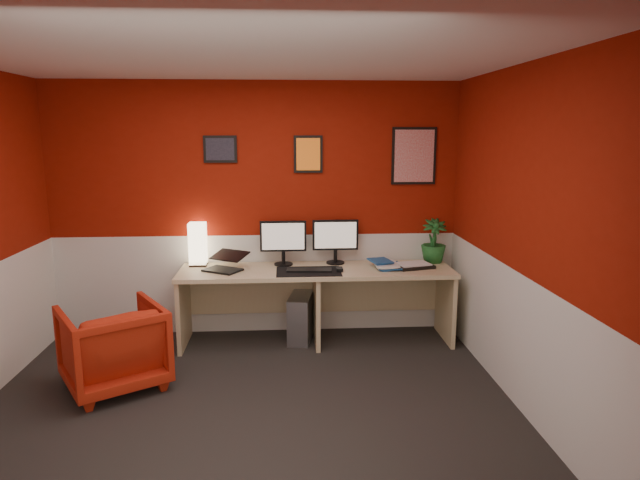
{
  "coord_description": "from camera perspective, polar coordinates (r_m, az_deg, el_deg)",
  "views": [
    {
      "loc": [
        0.28,
        -3.7,
        2.02
      ],
      "look_at": [
        0.6,
        1.21,
        1.05
      ],
      "focal_mm": 31.03,
      "sensor_mm": 36.0,
      "label": 1
    }
  ],
  "objects": [
    {
      "name": "monitor_left",
      "position": [
        5.38,
        -3.82,
        0.42
      ],
      "size": [
        0.45,
        0.06,
        0.58
      ],
      "primitive_type": "cube",
      "color": "black",
      "rests_on": "desk"
    },
    {
      "name": "pc_tower",
      "position": [
        5.47,
        -2.01,
        -8.01
      ],
      "size": [
        0.28,
        0.48,
        0.45
      ],
      "primitive_type": "cube",
      "rotation": [
        0.0,
        0.0,
        -0.18
      ],
      "color": "#99999E",
      "rests_on": "ground"
    },
    {
      "name": "desk",
      "position": [
        5.38,
        -0.36,
        -6.77
      ],
      "size": [
        2.6,
        0.65,
        0.73
      ],
      "primitive_type": "cube",
      "color": "#CBB582",
      "rests_on": "ground"
    },
    {
      "name": "mouse",
      "position": [
        5.18,
        2.01,
        -3.03
      ],
      "size": [
        0.06,
        0.1,
        0.03
      ],
      "primitive_type": "cube",
      "rotation": [
        0.0,
        0.0,
        0.01
      ],
      "color": "black",
      "rests_on": "desk_mat"
    },
    {
      "name": "wall_right",
      "position": [
        4.15,
        20.8,
        -0.26
      ],
      "size": [
        0.01,
        3.5,
        2.5
      ],
      "primitive_type": "cube",
      "color": "maroon",
      "rests_on": "ground"
    },
    {
      "name": "art_center",
      "position": [
        5.45,
        -1.23,
        8.84
      ],
      "size": [
        0.28,
        0.02,
        0.36
      ],
      "primitive_type": "cube",
      "color": "orange",
      "rests_on": "wall_back"
    },
    {
      "name": "laptop",
      "position": [
        5.25,
        -10.04,
        -2.0
      ],
      "size": [
        0.4,
        0.37,
        0.22
      ],
      "primitive_type": "cube",
      "rotation": [
        0.0,
        0.0,
        -0.55
      ],
      "color": "black",
      "rests_on": "desk"
    },
    {
      "name": "wall_back",
      "position": [
        5.51,
        -6.61,
        3.06
      ],
      "size": [
        4.0,
        0.01,
        2.5
      ],
      "primitive_type": "cube",
      "color": "maroon",
      "rests_on": "ground"
    },
    {
      "name": "book_bottom",
      "position": [
        5.33,
        5.86,
        -2.74
      ],
      "size": [
        0.24,
        0.32,
        0.03
      ],
      "primitive_type": "imported",
      "rotation": [
        0.0,
        0.0,
        0.0
      ],
      "color": "navy",
      "rests_on": "desk"
    },
    {
      "name": "desk_mat",
      "position": [
        5.17,
        -1.19,
        -3.27
      ],
      "size": [
        0.6,
        0.38,
        0.01
      ],
      "primitive_type": "cube",
      "color": "black",
      "rests_on": "desk"
    },
    {
      "name": "monitor_right",
      "position": [
        5.44,
        1.61,
        0.55
      ],
      "size": [
        0.45,
        0.06,
        0.58
      ],
      "primitive_type": "cube",
      "color": "black",
      "rests_on": "desk"
    },
    {
      "name": "wall_front",
      "position": [
        2.12,
        -11.32,
        -10.38
      ],
      "size": [
        4.0,
        0.01,
        2.5
      ],
      "primitive_type": "cube",
      "color": "maroon",
      "rests_on": "ground"
    },
    {
      "name": "keyboard",
      "position": [
        5.17,
        -1.12,
        -3.11
      ],
      "size": [
        0.43,
        0.17,
        0.02
      ],
      "primitive_type": "cube",
      "rotation": [
        0.0,
        0.0,
        -0.08
      ],
      "color": "black",
      "rests_on": "desk_mat"
    },
    {
      "name": "wainscot_right",
      "position": [
        4.35,
        20.05,
        -9.99
      ],
      "size": [
        0.01,
        3.5,
        1.0
      ],
      "primitive_type": "cube",
      "color": "silver",
      "rests_on": "ground"
    },
    {
      "name": "art_left",
      "position": [
        5.47,
        -10.26,
        9.2
      ],
      "size": [
        0.32,
        0.02,
        0.26
      ],
      "primitive_type": "cube",
      "color": "black",
      "rests_on": "wall_back"
    },
    {
      "name": "book_top",
      "position": [
        5.31,
        5.31,
        -2.26
      ],
      "size": [
        0.24,
        0.29,
        0.02
      ],
      "primitive_type": "imported",
      "rotation": [
        0.0,
        0.0,
        0.23
      ],
      "color": "navy",
      "rests_on": "book_middle"
    },
    {
      "name": "armchair",
      "position": [
        4.77,
        -20.55,
        -10.24
      ],
      "size": [
        1.01,
        1.01,
        0.68
      ],
      "primitive_type": "imported",
      "rotation": [
        0.0,
        0.0,
        3.7
      ],
      "color": "#A51B07",
      "rests_on": "ground"
    },
    {
      "name": "ground",
      "position": [
        4.23,
        -7.43,
        -17.49
      ],
      "size": [
        4.0,
        3.5,
        0.01
      ],
      "primitive_type": "cube",
      "color": "black",
      "rests_on": "ground"
    },
    {
      "name": "zen_tray",
      "position": [
        5.4,
        9.62,
        -2.65
      ],
      "size": [
        0.4,
        0.33,
        0.03
      ],
      "primitive_type": "cube",
      "rotation": [
        0.0,
        0.0,
        0.25
      ],
      "color": "black",
      "rests_on": "desk"
    },
    {
      "name": "art_right",
      "position": [
        5.59,
        9.66,
        8.54
      ],
      "size": [
        0.44,
        0.02,
        0.56
      ],
      "primitive_type": "cube",
      "color": "red",
      "rests_on": "wall_back"
    },
    {
      "name": "wainscot_back",
      "position": [
        5.66,
        -6.44,
        -4.49
      ],
      "size": [
        4.0,
        0.01,
        1.0
      ],
      "primitive_type": "cube",
      "color": "silver",
      "rests_on": "ground"
    },
    {
      "name": "shoji_lamp",
      "position": [
        5.5,
        -12.48,
        -0.53
      ],
      "size": [
        0.16,
        0.16,
        0.4
      ],
      "primitive_type": "cube",
      "color": "#FFE5B2",
      "rests_on": "desk"
    },
    {
      "name": "potted_plant",
      "position": [
        5.61,
        11.65,
        -0.09
      ],
      "size": [
        0.25,
        0.25,
        0.44
      ],
      "primitive_type": "imported",
      "rotation": [
        0.0,
        0.0,
        -0.04
      ],
      "color": "#19591E",
      "rests_on": "desk"
    },
    {
      "name": "ceiling",
      "position": [
        3.74,
        -8.44,
        18.41
      ],
      "size": [
        4.0,
        3.5,
        0.01
      ],
      "primitive_type": "cube",
      "color": "white",
      "rests_on": "ground"
    },
    {
      "name": "book_middle",
      "position": [
        5.31,
        5.64,
        -2.52
      ],
      "size": [
        0.22,
        0.3,
        0.02
      ],
      "primitive_type": "imported",
      "rotation": [
        0.0,
        0.0,
        -0.0
      ],
      "color": "silver",
      "rests_on": "book_bottom"
    }
  ]
}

